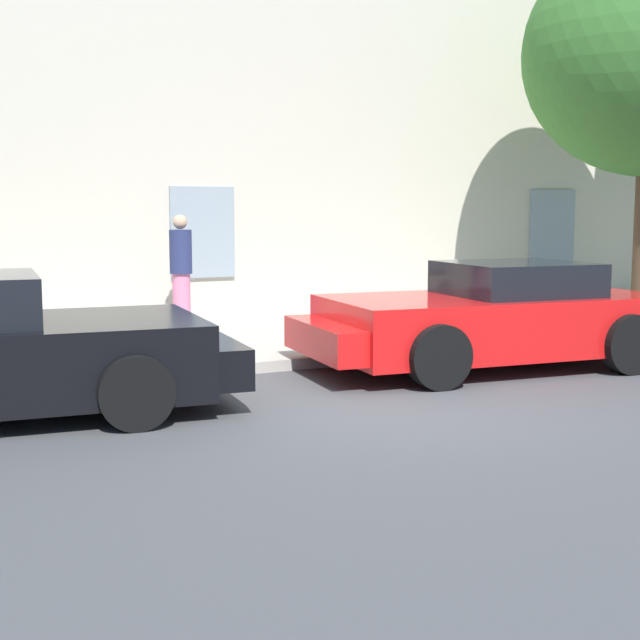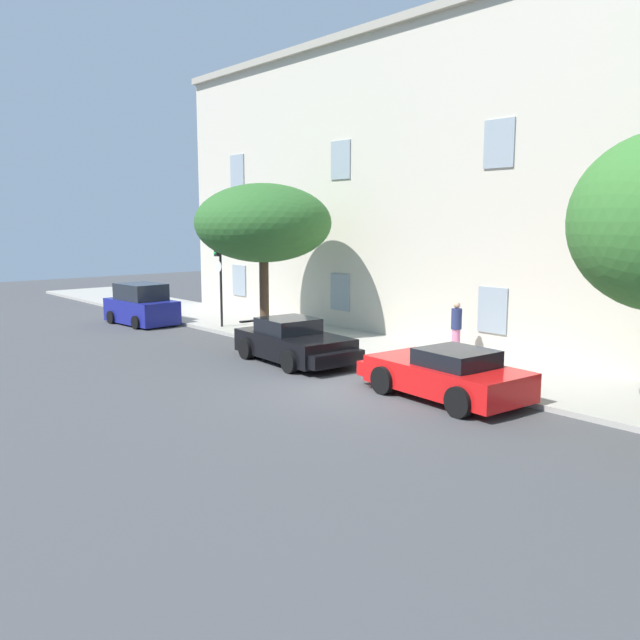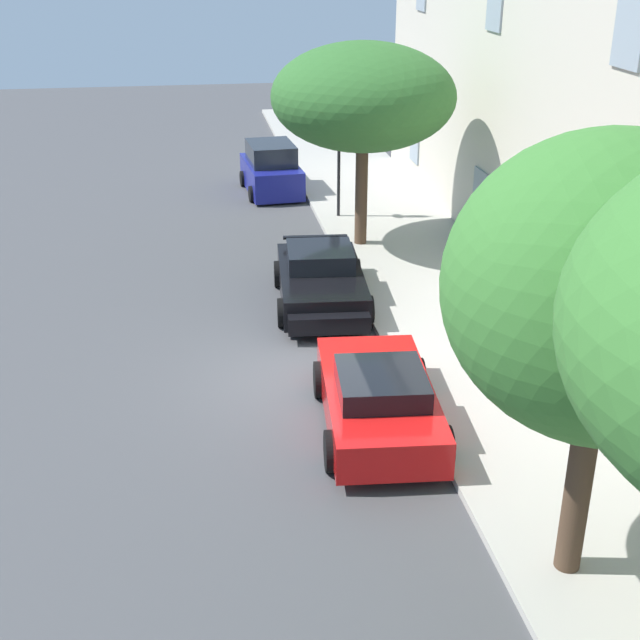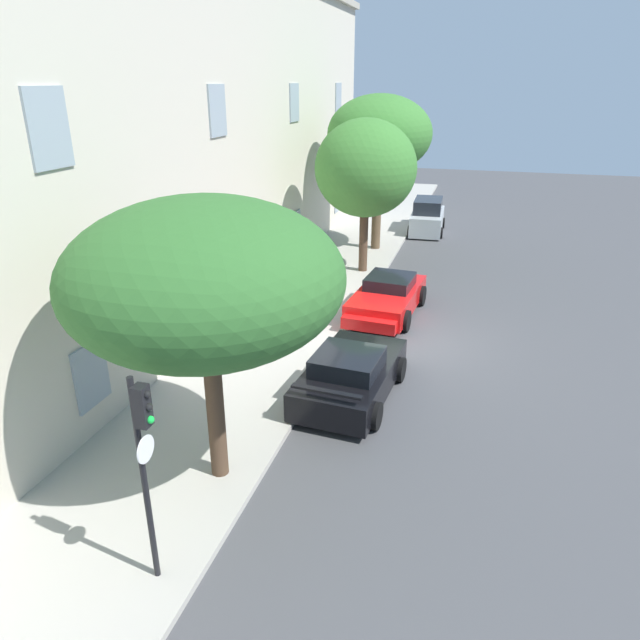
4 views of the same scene
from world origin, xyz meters
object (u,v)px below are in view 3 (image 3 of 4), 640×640
(traffic_light, at_px, (337,138))
(tree_far_end, at_px, (608,289))
(tree_near_kerb, at_px, (363,97))
(hatchback_distant, at_px, (271,171))
(sportscar_yellow_flank, at_px, (377,395))
(pedestrian_admiring, at_px, (533,305))
(sportscar_red_lead, at_px, (321,283))

(traffic_light, bearing_deg, tree_far_end, 1.14)
(tree_near_kerb, bearing_deg, tree_far_end, 0.38)
(hatchback_distant, relative_size, traffic_light, 0.99)
(sportscar_yellow_flank, distance_m, pedestrian_admiring, 4.89)
(tree_near_kerb, distance_m, pedestrian_admiring, 8.35)
(sportscar_yellow_flank, relative_size, tree_far_end, 0.75)
(tree_far_end, bearing_deg, hatchback_distant, -174.33)
(sportscar_red_lead, bearing_deg, traffic_light, 167.11)
(tree_far_end, bearing_deg, tree_near_kerb, -179.62)
(sportscar_yellow_flank, height_order, tree_near_kerb, tree_near_kerb)
(sportscar_red_lead, bearing_deg, hatchback_distant, -179.30)
(hatchback_distant, relative_size, pedestrian_admiring, 2.09)
(tree_near_kerb, bearing_deg, sportscar_yellow_flank, -9.74)
(sportscar_red_lead, relative_size, traffic_light, 1.25)
(sportscar_red_lead, xyz_separation_m, tree_far_end, (10.22, 1.94, 3.82))
(sportscar_red_lead, height_order, hatchback_distant, hatchback_distant)
(pedestrian_admiring, bearing_deg, sportscar_red_lead, -125.95)
(sportscar_red_lead, distance_m, traffic_light, 7.45)
(pedestrian_admiring, bearing_deg, tree_near_kerb, -161.97)
(tree_near_kerb, bearing_deg, pedestrian_admiring, 18.03)
(sportscar_yellow_flank, height_order, tree_far_end, tree_far_end)
(sportscar_yellow_flank, height_order, traffic_light, traffic_light)
(pedestrian_admiring, bearing_deg, sportscar_yellow_flank, -56.76)
(sportscar_red_lead, height_order, pedestrian_admiring, pedestrian_admiring)
(hatchback_distant, bearing_deg, tree_far_end, 5.67)
(sportscar_red_lead, relative_size, tree_far_end, 0.74)
(sportscar_red_lead, relative_size, hatchback_distant, 1.26)
(hatchback_distant, xyz_separation_m, tree_near_kerb, (6.40, 1.97, 3.59))
(tree_far_end, distance_m, pedestrian_admiring, 8.24)
(traffic_light, bearing_deg, sportscar_yellow_flank, -6.56)
(tree_far_end, bearing_deg, traffic_light, -178.86)
(traffic_light, xyz_separation_m, pedestrian_admiring, (10.04, 2.61, -1.61))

